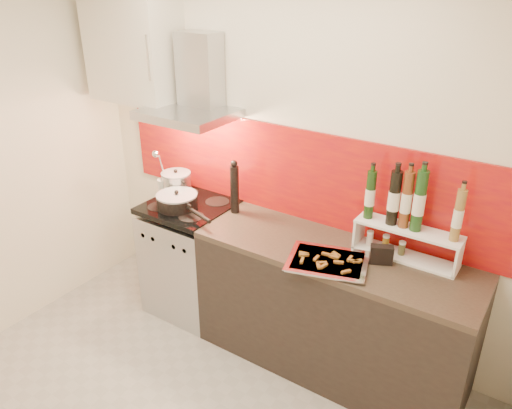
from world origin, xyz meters
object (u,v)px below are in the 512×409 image
Objects in this scene: range_stove at (192,258)px; saute_pan at (178,201)px; pepper_mill at (235,188)px; counter at (331,310)px; stock_pot at (176,183)px; baking_tray at (328,261)px.

range_stove is 1.61× the size of saute_pan.
pepper_mill reaches higher than range_stove.
stock_pot is at bearing 175.71° from counter.
saute_pan is (0.19, -0.20, -0.03)m from stock_pot.
baking_tray is (1.43, -0.26, -0.08)m from stock_pot.
saute_pan reaches higher than baking_tray.
stock_pot is 0.42× the size of baking_tray.
stock_pot reaches higher than saute_pan.
saute_pan is at bearing -175.74° from counter.
range_stove is 3.97× the size of stock_pot.
stock_pot is at bearing 169.56° from baking_tray.
range_stove is 1.32m from baking_tray.
pepper_mill is 0.92m from baking_tray.
range_stove reaches higher than counter.
saute_pan is (-1.23, -0.09, 0.51)m from counter.
pepper_mill is (-0.85, 0.10, 0.64)m from counter.
stock_pot is 0.57m from pepper_mill.
stock_pot is at bearing 133.20° from saute_pan.
range_stove is 0.75m from pepper_mill.
baking_tray is at bearing -16.53° from pepper_mill.
counter is at bearing -6.74° from pepper_mill.
counter is 1.07m from pepper_mill.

